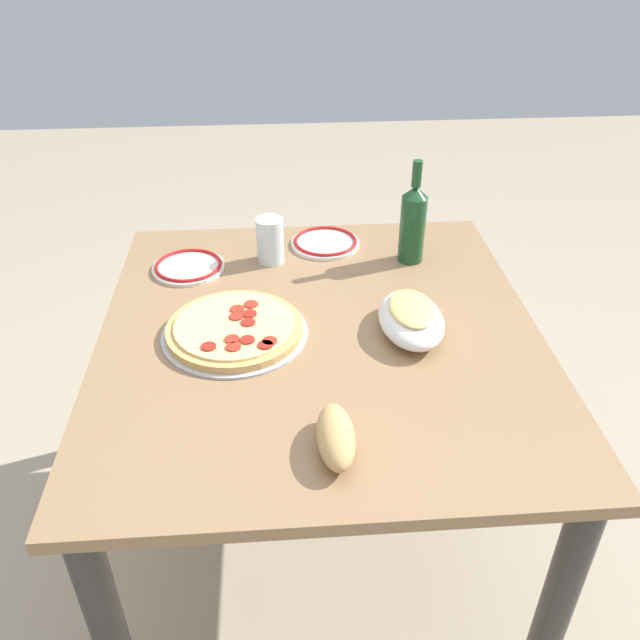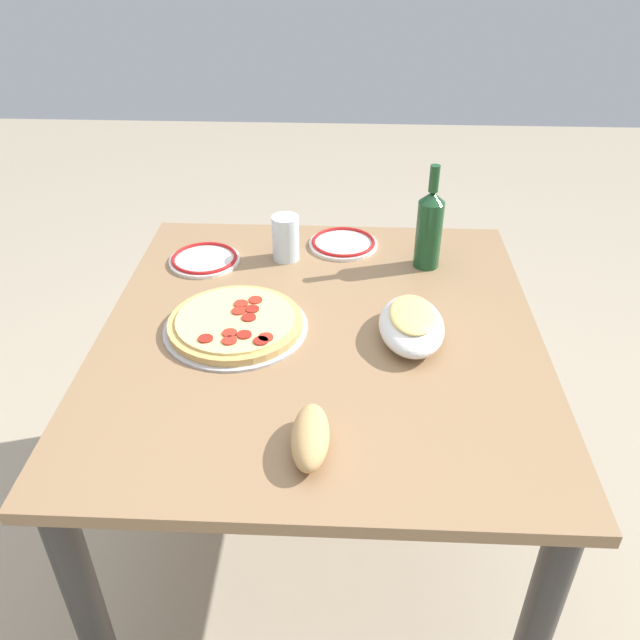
% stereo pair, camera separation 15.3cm
% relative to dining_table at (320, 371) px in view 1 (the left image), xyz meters
% --- Properties ---
extents(ground_plane, '(8.00, 8.00, 0.00)m').
position_rel_dining_table_xyz_m(ground_plane, '(0.00, 0.00, -0.63)').
color(ground_plane, tan).
rests_on(ground_plane, ground).
extents(dining_table, '(1.13, 1.04, 0.75)m').
position_rel_dining_table_xyz_m(dining_table, '(0.00, 0.00, 0.00)').
color(dining_table, '#93704C').
rests_on(dining_table, ground).
extents(pepperoni_pizza, '(0.34, 0.34, 0.03)m').
position_rel_dining_table_xyz_m(pepperoni_pizza, '(-0.00, 0.20, 0.14)').
color(pepperoni_pizza, '#B7B7BC').
rests_on(pepperoni_pizza, dining_table).
extents(baked_pasta_dish, '(0.24, 0.15, 0.08)m').
position_rel_dining_table_xyz_m(baked_pasta_dish, '(-0.02, -0.21, 0.16)').
color(baked_pasta_dish, white).
rests_on(baked_pasta_dish, dining_table).
extents(wine_bottle, '(0.07, 0.07, 0.29)m').
position_rel_dining_table_xyz_m(wine_bottle, '(0.33, -0.28, 0.24)').
color(wine_bottle, '#194723').
rests_on(wine_bottle, dining_table).
extents(water_glass, '(0.07, 0.07, 0.13)m').
position_rel_dining_table_xyz_m(water_glass, '(0.35, 0.11, 0.19)').
color(water_glass, silver).
rests_on(water_glass, dining_table).
extents(side_plate_near, '(0.20, 0.20, 0.02)m').
position_rel_dining_table_xyz_m(side_plate_near, '(0.43, -0.05, 0.13)').
color(side_plate_near, white).
rests_on(side_plate_near, dining_table).
extents(side_plate_far, '(0.20, 0.20, 0.02)m').
position_rel_dining_table_xyz_m(side_plate_far, '(0.32, 0.34, 0.13)').
color(side_plate_far, white).
rests_on(side_plate_far, dining_table).
extents(bread_loaf, '(0.17, 0.07, 0.06)m').
position_rel_dining_table_xyz_m(bread_loaf, '(-0.39, 0.00, 0.15)').
color(bread_loaf, tan).
rests_on(bread_loaf, dining_table).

